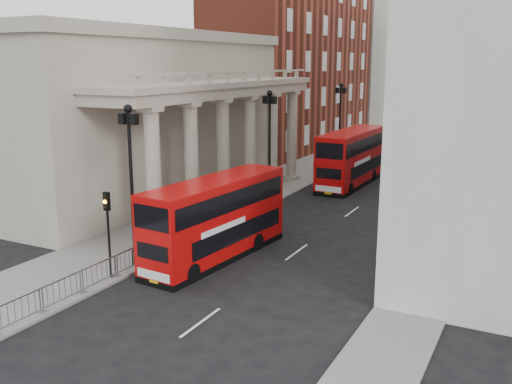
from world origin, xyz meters
name	(u,v)px	position (x,y,z in m)	size (l,w,h in m)	color
ground	(90,296)	(0.00, 0.00, 0.00)	(260.00, 260.00, 0.00)	black
sidewalk_west	(293,175)	(-3.00, 30.00, 0.06)	(6.00, 140.00, 0.12)	slate
sidewalk_east	(480,194)	(13.50, 30.00, 0.06)	(3.00, 140.00, 0.12)	slate
kerb	(322,178)	(-0.05, 30.00, 0.07)	(0.20, 140.00, 0.14)	slate
portico_building	(146,120)	(-10.50, 18.00, 6.00)	(9.00, 28.00, 12.00)	gray
brick_building	(297,57)	(-10.50, 48.00, 11.00)	(9.00, 32.00, 22.00)	maroon
west_building_far	(371,64)	(-10.50, 80.00, 10.00)	(9.00, 30.00, 20.00)	gray
monument_column	(484,29)	(6.00, 92.00, 15.98)	(8.00, 8.00, 54.20)	#60605E
lamp_post_south	(131,175)	(-0.60, 4.00, 4.91)	(1.05, 0.44, 8.32)	black
lamp_post_mid	(270,138)	(-0.60, 20.00, 4.91)	(1.05, 0.44, 8.32)	black
lamp_post_north	(340,119)	(-0.60, 36.00, 4.91)	(1.05, 0.44, 8.32)	black
traffic_light	(107,219)	(-0.50, 1.98, 3.11)	(0.28, 0.33, 4.30)	black
crowd_barriers	(116,266)	(-0.35, 2.23, 0.67)	(0.50, 18.75, 1.10)	gray
bus_near	(216,218)	(2.49, 7.11, 2.29)	(3.37, 10.32, 4.37)	#BB0908
bus_far	(352,157)	(3.04, 28.79, 2.46)	(2.84, 10.97, 4.72)	#BC0908
pedestrian_a	(177,214)	(-2.48, 10.54, 1.03)	(0.67, 0.44, 1.82)	black
pedestrian_b	(242,183)	(-3.39, 20.80, 1.03)	(0.88, 0.69, 1.82)	black
pedestrian_c	(256,188)	(-1.64, 19.86, 0.97)	(0.83, 0.54, 1.69)	black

